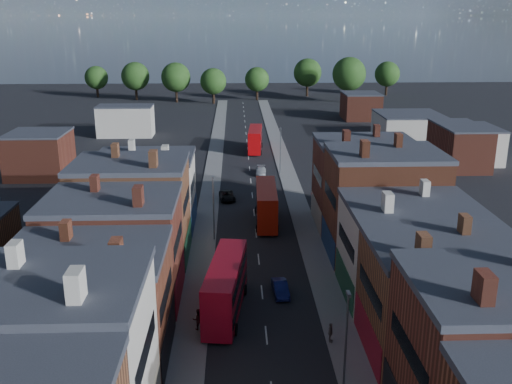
{
  "coord_description": "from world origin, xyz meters",
  "views": [
    {
      "loc": [
        -2.46,
        -35.11,
        26.32
      ],
      "look_at": [
        0.0,
        32.24,
        5.42
      ],
      "focal_mm": 40.0,
      "sensor_mm": 36.0,
      "label": 1
    }
  ],
  "objects": [
    {
      "name": "bus_1",
      "position": [
        1.5,
        35.94,
        2.63
      ],
      "size": [
        3.08,
        11.36,
        4.88
      ],
      "rotation": [
        0.0,
        0.0,
        -0.02
      ],
      "color": "red",
      "rests_on": "ground"
    },
    {
      "name": "lamp_post_3",
      "position": [
        5.2,
        60.0,
        4.7
      ],
      "size": [
        0.25,
        0.7,
        8.12
      ],
      "color": "slate",
      "rests_on": "ground"
    },
    {
      "name": "terrace_west",
      "position": [
        -14.0,
        0.0,
        5.86
      ],
      "size": [
        12.0,
        80.0,
        11.72
      ],
      "primitive_type": "cube",
      "color": "brown",
      "rests_on": "ground"
    },
    {
      "name": "bus_0",
      "position": [
        -3.5,
        12.03,
        2.71
      ],
      "size": [
        4.09,
        11.87,
        5.02
      ],
      "rotation": [
        0.0,
        0.0,
        -0.13
      ],
      "color": "#B30A1E",
      "rests_on": "ground"
    },
    {
      "name": "car_3",
      "position": [
        1.87,
        59.94,
        0.61
      ],
      "size": [
        1.97,
        4.31,
        1.22
      ],
      "primitive_type": "imported",
      "rotation": [
        0.0,
        0.0,
        -0.06
      ],
      "color": "silver",
      "rests_on": "ground"
    },
    {
      "name": "pavement_west",
      "position": [
        -6.5,
        50.0,
        0.06
      ],
      "size": [
        3.0,
        200.0,
        0.12
      ],
      "primitive_type": "cube",
      "color": "gray",
      "rests_on": "ground"
    },
    {
      "name": "lamp_post_1",
      "position": [
        5.2,
        0.0,
        4.7
      ],
      "size": [
        0.25,
        0.7,
        8.12
      ],
      "color": "slate",
      "rests_on": "ground"
    },
    {
      "name": "bus_2",
      "position": [
        1.5,
        77.76,
        2.52
      ],
      "size": [
        3.3,
        10.94,
        4.66
      ],
      "rotation": [
        0.0,
        0.0,
        -0.07
      ],
      "color": "#B6080A",
      "rests_on": "ground"
    },
    {
      "name": "ped_3",
      "position": [
        5.3,
        6.61,
        0.98
      ],
      "size": [
        0.73,
        1.1,
        1.73
      ],
      "primitive_type": "imported",
      "rotation": [
        0.0,
        0.0,
        1.28
      ],
      "color": "#635B55",
      "rests_on": "pavement_east"
    },
    {
      "name": "pavement_east",
      "position": [
        6.5,
        50.0,
        0.06
      ],
      "size": [
        3.0,
        200.0,
        0.12
      ],
      "primitive_type": "cube",
      "color": "gray",
      "rests_on": "ground"
    },
    {
      "name": "ped_1",
      "position": [
        -5.9,
        9.05,
        1.08
      ],
      "size": [
        1.04,
        0.75,
        1.93
      ],
      "primitive_type": "imported",
      "rotation": [
        0.0,
        0.0,
        3.42
      ],
      "color": "#451B1D",
      "rests_on": "pavement_west"
    },
    {
      "name": "terrace_east",
      "position": [
        14.0,
        0.0,
        5.86
      ],
      "size": [
        12.0,
        80.0,
        11.72
      ],
      "primitive_type": "cube",
      "color": "brown",
      "rests_on": "ground"
    },
    {
      "name": "lamp_post_2",
      "position": [
        -5.2,
        30.0,
        4.7
      ],
      "size": [
        0.25,
        0.7,
        8.12
      ],
      "color": "slate",
      "rests_on": "ground"
    },
    {
      "name": "car_1",
      "position": [
        1.79,
        15.48,
        0.65
      ],
      "size": [
        1.69,
        4.06,
        1.31
      ],
      "primitive_type": "imported",
      "rotation": [
        0.0,
        0.0,
        0.08
      ],
      "color": "#121952",
      "rests_on": "ground"
    },
    {
      "name": "car_2",
      "position": [
        -3.8,
        45.86,
        0.64
      ],
      "size": [
        2.71,
        4.84,
        1.28
      ],
      "primitive_type": "imported",
      "rotation": [
        0.0,
        0.0,
        0.13
      ],
      "color": "black",
      "rests_on": "ground"
    }
  ]
}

